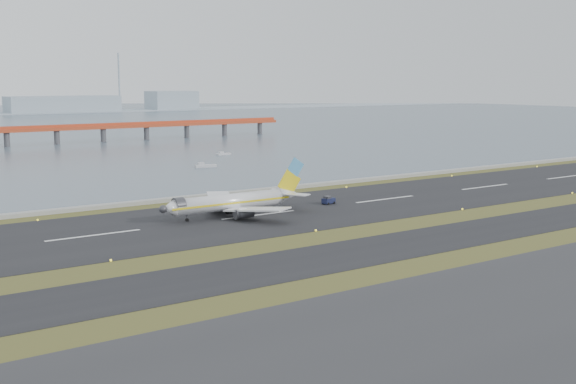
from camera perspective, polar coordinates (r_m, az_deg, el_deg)
name	(u,v)px	position (r m, az deg, el deg)	size (l,w,h in m)	color
ground	(338,238)	(146.44, 3.97, -3.63)	(1000.00, 1000.00, 0.00)	#3F4B1B
taxiway_strip	(378,249)	(137.51, 7.10, -4.48)	(1000.00, 18.00, 0.10)	black
runway_strip	(259,215)	(170.41, -2.33, -1.83)	(1000.00, 45.00, 0.10)	black
seawall	(199,197)	(195.98, -7.02, -0.36)	(1000.00, 2.50, 1.00)	gray
red_pier	(57,130)	(378.59, -17.82, 4.72)	(260.00, 5.00, 10.20)	#B33E1E
airliner	(235,202)	(169.19, -4.22, -0.75)	(38.52, 32.89, 12.80)	silver
pushback_tug	(328,200)	(185.35, 3.20, -0.66)	(3.70, 2.58, 2.17)	#141938
workboat_near	(205,166)	(265.81, -6.59, 2.08)	(8.25, 4.23, 1.92)	#BCBBC0
workboat_far	(223,154)	(309.32, -5.13, 3.02)	(6.41, 2.29, 1.54)	#BCBBC0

